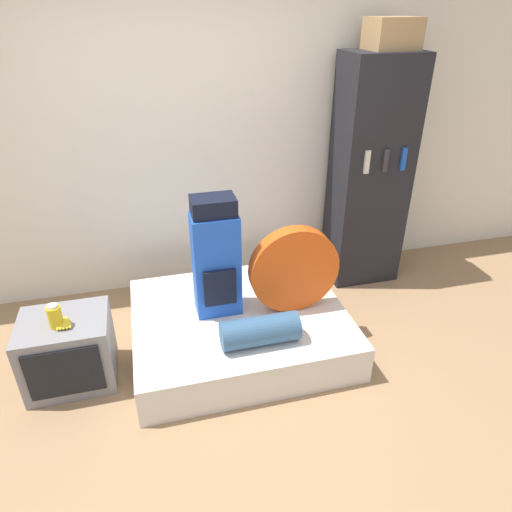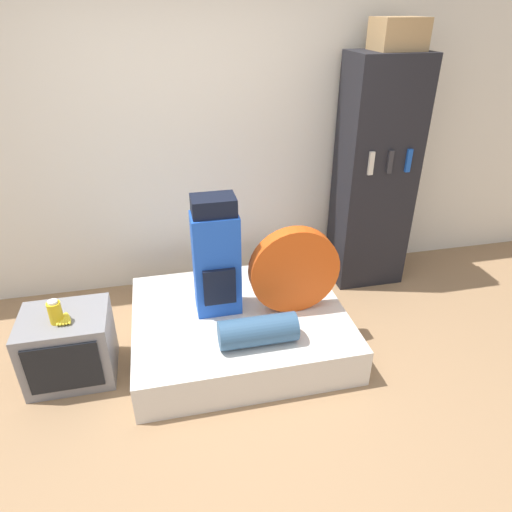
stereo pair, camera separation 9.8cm
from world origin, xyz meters
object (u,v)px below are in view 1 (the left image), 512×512
Objects in this scene: backpack at (216,259)px; tent_bag at (294,270)px; sleeping_roll at (260,331)px; canister at (55,316)px; cardboard_box at (392,33)px; bookshelf at (369,175)px; television at (69,351)px.

backpack is 0.56m from tent_bag.
tent_bag is 1.25× the size of sleeping_roll.
cardboard_box reaches higher than canister.
canister is (-1.06, -0.22, -0.14)m from backpack.
canister is at bearing -161.37° from cardboard_box.
sleeping_roll is at bearing -135.45° from tent_bag.
backpack is 0.59m from sleeping_roll.
bookshelf is at bearing -169.76° from cardboard_box.
canister is at bearing -161.22° from bookshelf.
bookshelf is (2.50, 0.80, 0.73)m from television.
television is (-1.24, 0.28, -0.14)m from sleeping_roll.
bookshelf is at bearing 18.78° from canister.
sleeping_roll is 3.19× the size of canister.
tent_bag is 1.90m from cardboard_box.
cardboard_box reaches higher than backpack.
backpack is 5.40× the size of canister.
canister is at bearing -107.29° from television.
cardboard_box is (1.30, 1.09, 1.68)m from sleeping_roll.
bookshelf reaches higher than tent_bag.
sleeping_roll is 1.46× the size of cardboard_box.
backpack is at bearing 114.05° from sleeping_roll.
backpack is at bearing 11.51° from canister.
canister is at bearing -176.35° from tent_bag.
bookshelf is 5.47× the size of cardboard_box.
cardboard_box is (0.96, 0.76, 1.46)m from tent_bag.
backpack is 2.46× the size of cardboard_box.
bookshelf is (2.51, 0.85, 0.41)m from canister.
television reaches higher than sleeping_roll.
tent_bag is at bearing 44.55° from sleeping_roll.
television is at bearing -178.13° from tent_bag.
tent_bag is 1.60m from canister.
tent_bag is 1.62m from television.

